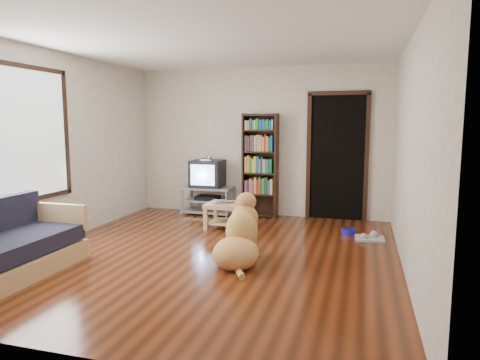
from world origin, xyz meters
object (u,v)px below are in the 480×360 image
(dog_bowl, at_px, (348,231))
(bookshelf, at_px, (260,160))
(sofa, at_px, (2,254))
(crt_tv, at_px, (208,173))
(tv_stand, at_px, (208,199))
(dog, at_px, (240,238))
(laptop, at_px, (224,203))
(coffee_table, at_px, (225,211))
(grey_rag, at_px, (370,238))

(dog_bowl, relative_size, bookshelf, 0.12)
(bookshelf, distance_m, sofa, 4.26)
(crt_tv, bearing_deg, bookshelf, 4.32)
(tv_stand, bearing_deg, dog, -61.88)
(bookshelf, height_order, dog, bookshelf)
(sofa, bearing_deg, dog, 26.61)
(tv_stand, height_order, bookshelf, bookshelf)
(laptop, height_order, sofa, sofa)
(tv_stand, bearing_deg, bookshelf, 5.63)
(coffee_table, bearing_deg, bookshelf, 72.24)
(bookshelf, xyz_separation_m, sofa, (-1.92, -3.72, -0.74))
(grey_rag, height_order, tv_stand, tv_stand)
(laptop, distance_m, dog, 1.69)
(dog_bowl, relative_size, coffee_table, 0.40)
(dog, bearing_deg, dog_bowl, 56.09)
(dog_bowl, relative_size, grey_rag, 0.55)
(dog_bowl, relative_size, tv_stand, 0.24)
(dog_bowl, relative_size, sofa, 0.12)
(dog_bowl, height_order, dog, dog)
(grey_rag, bearing_deg, coffee_table, 178.23)
(laptop, xyz_separation_m, coffee_table, (0.00, 0.03, -0.13))
(sofa, relative_size, coffee_table, 3.27)
(dog_bowl, distance_m, dog, 2.13)
(grey_rag, bearing_deg, sofa, -144.91)
(dog_bowl, bearing_deg, laptop, -173.51)
(dog_bowl, bearing_deg, tv_stand, 163.75)
(bookshelf, relative_size, sofa, 1.00)
(grey_rag, bearing_deg, laptop, 179.02)
(tv_stand, bearing_deg, crt_tv, 90.00)
(sofa, bearing_deg, tv_stand, 74.98)
(bookshelf, bearing_deg, dog, -81.71)
(dog, bearing_deg, crt_tv, 117.91)
(bookshelf, distance_m, dog, 2.69)
(dog, bearing_deg, laptop, 114.39)
(laptop, xyz_separation_m, dog_bowl, (1.87, 0.21, -0.37))
(laptop, bearing_deg, crt_tv, 92.13)
(laptop, relative_size, coffee_table, 0.58)
(laptop, distance_m, grey_rag, 2.21)
(laptop, height_order, dog, dog)
(crt_tv, distance_m, coffee_table, 1.22)
(tv_stand, distance_m, dog, 2.81)
(grey_rag, xyz_separation_m, crt_tv, (-2.80, 1.00, 0.73))
(laptop, relative_size, dog_bowl, 1.45)
(crt_tv, xyz_separation_m, bookshelf, (0.95, 0.07, 0.26))
(tv_stand, distance_m, crt_tv, 0.47)
(dog_bowl, bearing_deg, dog, -123.91)
(sofa, height_order, coffee_table, sofa)
(tv_stand, bearing_deg, laptop, -56.31)
(crt_tv, bearing_deg, tv_stand, -90.00)
(laptop, bearing_deg, coffee_table, 59.05)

